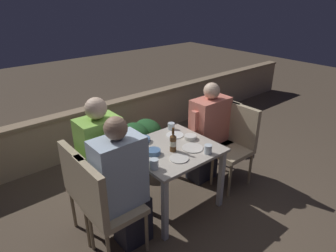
{
  "coord_description": "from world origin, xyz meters",
  "views": [
    {
      "loc": [
        -1.76,
        -2.03,
        2.18
      ],
      "look_at": [
        0.0,
        0.06,
        0.93
      ],
      "focal_mm": 32.0,
      "sensor_mm": 36.0,
      "label": 1
    }
  ],
  "objects_px": {
    "person_blue_shirt": "(124,185)",
    "potted_plant": "(205,116)",
    "chair_left_far": "(86,184)",
    "chair_right_near": "(236,138)",
    "beer_bottle": "(173,142)",
    "person_coral_top": "(207,132)",
    "person_green_blouse": "(105,165)",
    "chair_left_near": "(103,202)",
    "chair_right_far": "(218,130)"
  },
  "relations": [
    {
      "from": "person_coral_top",
      "to": "beer_bottle",
      "type": "distance_m",
      "value": 0.78
    },
    {
      "from": "person_blue_shirt",
      "to": "beer_bottle",
      "type": "bearing_deg",
      "value": 9.26
    },
    {
      "from": "chair_left_near",
      "to": "potted_plant",
      "type": "distance_m",
      "value": 2.4
    },
    {
      "from": "chair_left_far",
      "to": "person_coral_top",
      "type": "distance_m",
      "value": 1.57
    },
    {
      "from": "person_blue_shirt",
      "to": "person_coral_top",
      "type": "height_order",
      "value": "person_blue_shirt"
    },
    {
      "from": "chair_left_near",
      "to": "person_blue_shirt",
      "type": "relative_size",
      "value": 0.74
    },
    {
      "from": "potted_plant",
      "to": "chair_left_far",
      "type": "bearing_deg",
      "value": -164.53
    },
    {
      "from": "person_blue_shirt",
      "to": "chair_right_far",
      "type": "height_order",
      "value": "person_blue_shirt"
    },
    {
      "from": "chair_left_near",
      "to": "person_blue_shirt",
      "type": "bearing_deg",
      "value": -0.0
    },
    {
      "from": "chair_left_far",
      "to": "potted_plant",
      "type": "height_order",
      "value": "chair_left_far"
    },
    {
      "from": "person_green_blouse",
      "to": "beer_bottle",
      "type": "xyz_separation_m",
      "value": [
        0.64,
        -0.22,
        0.11
      ]
    },
    {
      "from": "chair_left_far",
      "to": "potted_plant",
      "type": "relative_size",
      "value": 1.27
    },
    {
      "from": "person_green_blouse",
      "to": "beer_bottle",
      "type": "relative_size",
      "value": 5.39
    },
    {
      "from": "chair_left_near",
      "to": "beer_bottle",
      "type": "height_order",
      "value": "chair_left_near"
    },
    {
      "from": "chair_left_near",
      "to": "chair_right_far",
      "type": "height_order",
      "value": "same"
    },
    {
      "from": "chair_right_near",
      "to": "potted_plant",
      "type": "xyz_separation_m",
      "value": [
        0.43,
        0.9,
        -0.11
      ]
    },
    {
      "from": "beer_bottle",
      "to": "potted_plant",
      "type": "xyz_separation_m",
      "value": [
        1.35,
        0.83,
        -0.34
      ]
    },
    {
      "from": "chair_left_near",
      "to": "chair_right_near",
      "type": "relative_size",
      "value": 1.0
    },
    {
      "from": "person_green_blouse",
      "to": "chair_right_near",
      "type": "xyz_separation_m",
      "value": [
        1.56,
        -0.3,
        -0.11
      ]
    },
    {
      "from": "chair_right_near",
      "to": "potted_plant",
      "type": "relative_size",
      "value": 1.27
    },
    {
      "from": "person_coral_top",
      "to": "potted_plant",
      "type": "bearing_deg",
      "value": 44.97
    },
    {
      "from": "person_green_blouse",
      "to": "person_coral_top",
      "type": "bearing_deg",
      "value": -0.52
    },
    {
      "from": "chair_left_near",
      "to": "chair_right_near",
      "type": "bearing_deg",
      "value": 1.01
    },
    {
      "from": "person_blue_shirt",
      "to": "chair_right_near",
      "type": "height_order",
      "value": "person_blue_shirt"
    },
    {
      "from": "beer_bottle",
      "to": "person_green_blouse",
      "type": "bearing_deg",
      "value": 161.02
    },
    {
      "from": "chair_left_far",
      "to": "beer_bottle",
      "type": "relative_size",
      "value": 3.82
    },
    {
      "from": "chair_left_far",
      "to": "beer_bottle",
      "type": "height_order",
      "value": "chair_left_far"
    },
    {
      "from": "chair_right_near",
      "to": "person_coral_top",
      "type": "relative_size",
      "value": 0.79
    },
    {
      "from": "potted_plant",
      "to": "person_coral_top",
      "type": "bearing_deg",
      "value": -135.03
    },
    {
      "from": "person_blue_shirt",
      "to": "potted_plant",
      "type": "xyz_separation_m",
      "value": [
        2.0,
        0.93,
        -0.19
      ]
    },
    {
      "from": "person_blue_shirt",
      "to": "chair_right_near",
      "type": "bearing_deg",
      "value": 1.15
    },
    {
      "from": "chair_left_far",
      "to": "person_green_blouse",
      "type": "height_order",
      "value": "person_green_blouse"
    },
    {
      "from": "chair_left_far",
      "to": "beer_bottle",
      "type": "xyz_separation_m",
      "value": [
        0.85,
        -0.22,
        0.23
      ]
    },
    {
      "from": "person_green_blouse",
      "to": "chair_right_far",
      "type": "height_order",
      "value": "person_green_blouse"
    },
    {
      "from": "chair_left_near",
      "to": "chair_right_near",
      "type": "height_order",
      "value": "same"
    },
    {
      "from": "chair_left_near",
      "to": "chair_right_far",
      "type": "distance_m",
      "value": 1.82
    },
    {
      "from": "chair_left_near",
      "to": "potted_plant",
      "type": "bearing_deg",
      "value": 22.99
    },
    {
      "from": "person_green_blouse",
      "to": "chair_right_near",
      "type": "bearing_deg",
      "value": -10.75
    },
    {
      "from": "person_green_blouse",
      "to": "chair_right_near",
      "type": "distance_m",
      "value": 1.59
    },
    {
      "from": "chair_left_far",
      "to": "person_coral_top",
      "type": "height_order",
      "value": "person_coral_top"
    },
    {
      "from": "chair_left_far",
      "to": "chair_right_near",
      "type": "distance_m",
      "value": 1.79
    },
    {
      "from": "person_blue_shirt",
      "to": "beer_bottle",
      "type": "distance_m",
      "value": 0.68
    },
    {
      "from": "chair_left_far",
      "to": "chair_left_near",
      "type": "bearing_deg",
      "value": -91.63
    },
    {
      "from": "chair_left_far",
      "to": "chair_right_near",
      "type": "relative_size",
      "value": 1.0
    },
    {
      "from": "person_blue_shirt",
      "to": "chair_left_far",
      "type": "height_order",
      "value": "person_blue_shirt"
    },
    {
      "from": "person_green_blouse",
      "to": "person_blue_shirt",
      "type": "bearing_deg",
      "value": -91.29
    },
    {
      "from": "person_blue_shirt",
      "to": "person_coral_top",
      "type": "relative_size",
      "value": 1.06
    },
    {
      "from": "chair_right_far",
      "to": "person_coral_top",
      "type": "relative_size",
      "value": 0.79
    },
    {
      "from": "chair_left_near",
      "to": "person_coral_top",
      "type": "height_order",
      "value": "person_coral_top"
    },
    {
      "from": "chair_left_far",
      "to": "chair_right_far",
      "type": "distance_m",
      "value": 1.78
    }
  ]
}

